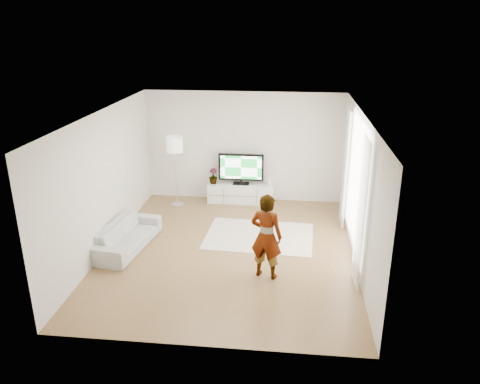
# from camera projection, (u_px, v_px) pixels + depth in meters

# --- Properties ---
(floor) EXTENTS (6.00, 6.00, 0.00)m
(floor) POSITION_uv_depth(u_px,v_px,m) (229.00, 251.00, 9.55)
(floor) COLOR olive
(floor) RESTS_ON ground
(ceiling) EXTENTS (6.00, 6.00, 0.00)m
(ceiling) POSITION_uv_depth(u_px,v_px,m) (228.00, 114.00, 8.58)
(ceiling) COLOR white
(ceiling) RESTS_ON wall_back
(wall_left) EXTENTS (0.02, 6.00, 2.80)m
(wall_left) POSITION_uv_depth(u_px,v_px,m) (104.00, 182.00, 9.32)
(wall_left) COLOR silver
(wall_left) RESTS_ON floor
(wall_right) EXTENTS (0.02, 6.00, 2.80)m
(wall_right) POSITION_uv_depth(u_px,v_px,m) (359.00, 191.00, 8.81)
(wall_right) COLOR silver
(wall_right) RESTS_ON floor
(wall_back) EXTENTS (5.00, 0.02, 2.80)m
(wall_back) POSITION_uv_depth(u_px,v_px,m) (244.00, 147.00, 11.87)
(wall_back) COLOR silver
(wall_back) RESTS_ON floor
(wall_front) EXTENTS (5.00, 0.02, 2.80)m
(wall_front) POSITION_uv_depth(u_px,v_px,m) (199.00, 260.00, 6.27)
(wall_front) COLOR silver
(wall_front) RESTS_ON floor
(window) EXTENTS (0.01, 2.60, 2.50)m
(window) POSITION_uv_depth(u_px,v_px,m) (357.00, 183.00, 9.08)
(window) COLOR white
(window) RESTS_ON wall_right
(curtain_near) EXTENTS (0.04, 0.70, 2.60)m
(curtain_near) POSITION_uv_depth(u_px,v_px,m) (361.00, 214.00, 7.91)
(curtain_near) COLOR white
(curtain_near) RESTS_ON floor
(curtain_far) EXTENTS (0.04, 0.70, 2.60)m
(curtain_far) POSITION_uv_depth(u_px,v_px,m) (345.00, 168.00, 10.33)
(curtain_far) COLOR white
(curtain_far) RESTS_ON floor
(media_console) EXTENTS (1.69, 0.48, 0.48)m
(media_console) POSITION_uv_depth(u_px,v_px,m) (241.00, 193.00, 12.05)
(media_console) COLOR white
(media_console) RESTS_ON floor
(television) EXTENTS (1.15, 0.23, 0.80)m
(television) POSITION_uv_depth(u_px,v_px,m) (241.00, 168.00, 11.85)
(television) COLOR black
(television) RESTS_ON media_console
(game_console) EXTENTS (0.05, 0.16, 0.21)m
(game_console) POSITION_uv_depth(u_px,v_px,m) (270.00, 181.00, 11.86)
(game_console) COLOR white
(game_console) RESTS_ON media_console
(potted_plant) EXTENTS (0.24, 0.24, 0.40)m
(potted_plant) POSITION_uv_depth(u_px,v_px,m) (213.00, 176.00, 11.98)
(potted_plant) COLOR #3F7238
(potted_plant) RESTS_ON media_console
(rug) EXTENTS (2.38, 1.77, 0.01)m
(rug) POSITION_uv_depth(u_px,v_px,m) (259.00, 236.00, 10.19)
(rug) COLOR #EFE6CC
(rug) RESTS_ON floor
(player) EXTENTS (0.67, 0.53, 1.60)m
(player) POSITION_uv_depth(u_px,v_px,m) (266.00, 236.00, 8.32)
(player) COLOR #334772
(player) RESTS_ON rug
(sofa) EXTENTS (0.99, 1.96, 0.55)m
(sofa) POSITION_uv_depth(u_px,v_px,m) (127.00, 236.00, 9.59)
(sofa) COLOR #BABAB5
(sofa) RESTS_ON floor
(floor_lamp) EXTENTS (0.39, 0.39, 1.78)m
(floor_lamp) POSITION_uv_depth(u_px,v_px,m) (175.00, 147.00, 11.42)
(floor_lamp) COLOR silver
(floor_lamp) RESTS_ON floor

